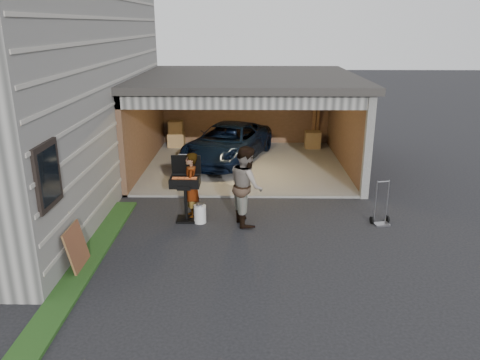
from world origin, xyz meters
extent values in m
plane|color=black|center=(0.00, 0.00, 0.00)|extent=(80.00, 80.00, 0.00)
cube|color=#193814|center=(-2.25, -1.00, 0.03)|extent=(0.50, 8.00, 0.06)
cube|color=#605E59|center=(0.75, 6.50, 0.03)|extent=(6.50, 6.00, 0.06)
cube|color=#473321|center=(0.75, 9.43, 1.35)|extent=(6.50, 0.15, 2.70)
cube|color=#473321|center=(3.92, 6.50, 1.35)|extent=(0.15, 6.00, 2.70)
cube|color=#473321|center=(-2.42, 6.50, 1.35)|extent=(0.15, 6.00, 2.70)
cube|color=#2D2B28|center=(0.75, 6.50, 2.80)|extent=(6.80, 6.30, 0.20)
cube|color=#474744|center=(0.75, 3.58, 2.52)|extent=(6.50, 0.16, 0.36)
cube|color=beige|center=(0.75, 4.80, 2.62)|extent=(6.00, 2.40, 0.06)
cube|color=#474744|center=(3.90, 3.55, 1.35)|extent=(0.20, 0.18, 2.70)
cube|color=brown|center=(-1.80, 8.70, 0.31)|extent=(0.60, 0.50, 0.50)
cube|color=brown|center=(-1.80, 8.70, 0.79)|extent=(0.50, 0.45, 0.45)
cube|color=brown|center=(3.20, 8.60, 0.36)|extent=(0.55, 0.50, 0.60)
cube|color=brown|center=(3.38, 9.20, 1.20)|extent=(0.24, 0.43, 2.20)
imported|color=black|center=(0.17, 6.90, 0.60)|extent=(3.25, 4.72, 1.20)
imported|color=#A0ACC9|center=(-0.50, 2.20, 0.79)|extent=(0.43, 0.61, 1.57)
imported|color=#51351F|center=(0.80, 1.88, 0.91)|extent=(0.90, 1.04, 1.83)
cube|color=black|center=(-0.60, 2.00, 0.03)|extent=(0.43, 0.43, 0.05)
cylinder|color=black|center=(-0.60, 2.00, 0.46)|extent=(0.07, 0.07, 0.86)
cube|color=black|center=(-0.60, 2.00, 0.95)|extent=(0.68, 0.47, 0.21)
cube|color=#59595B|center=(-0.60, 2.00, 1.04)|extent=(0.62, 0.41, 0.02)
cube|color=black|center=(-0.60, 2.30, 1.27)|extent=(0.68, 0.12, 0.47)
cylinder|color=white|center=(-0.27, 1.88, 0.21)|extent=(0.36, 0.36, 0.42)
cube|color=brown|center=(-2.34, -0.30, 0.42)|extent=(0.21, 0.77, 0.85)
cube|color=gray|center=(3.90, 1.80, 0.02)|extent=(0.37, 0.27, 0.04)
cylinder|color=black|center=(3.69, 1.87, 0.09)|extent=(0.07, 0.18, 0.17)
cylinder|color=black|center=(4.07, 1.95, 0.09)|extent=(0.07, 0.18, 0.17)
cylinder|color=gray|center=(3.74, 1.88, 0.53)|extent=(0.03, 0.03, 1.01)
cylinder|color=gray|center=(4.02, 1.94, 0.53)|extent=(0.03, 0.03, 1.01)
cylinder|color=gray|center=(3.88, 1.91, 1.01)|extent=(0.29, 0.09, 0.03)
camera|label=1|loc=(0.81, -8.06, 4.37)|focal=35.00mm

